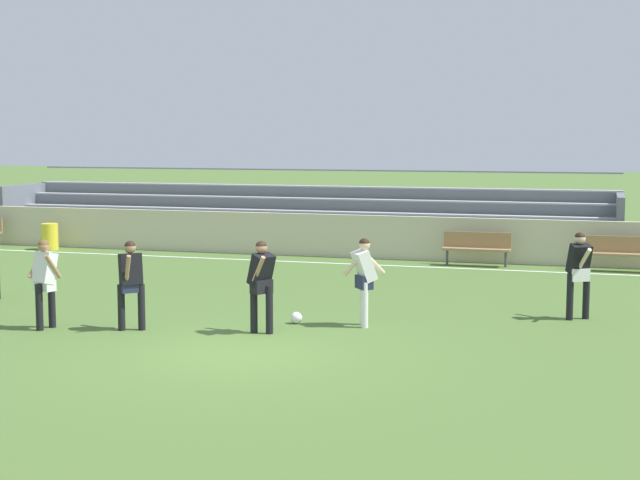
{
  "coord_description": "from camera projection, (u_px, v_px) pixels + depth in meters",
  "views": [
    {
      "loc": [
        5.44,
        -13.75,
        3.48
      ],
      "look_at": [
        0.08,
        4.21,
        1.39
      ],
      "focal_mm": 52.67,
      "sensor_mm": 36.0,
      "label": 1
    }
  ],
  "objects": [
    {
      "name": "sideline_wall",
      "position": [
        396.0,
        238.0,
        26.4
      ],
      "size": [
        48.0,
        0.16,
        1.23
      ],
      "primitive_type": "cube",
      "color": "beige",
      "rests_on": "ground"
    },
    {
      "name": "player_white_wide_left",
      "position": [
        45.0,
        276.0,
        16.85
      ],
      "size": [
        0.58,
        0.44,
        1.62
      ],
      "color": "black",
      "rests_on": "ground"
    },
    {
      "name": "soccer_ball",
      "position": [
        296.0,
        318.0,
        17.42
      ],
      "size": [
        0.22,
        0.22,
        0.22
      ],
      "primitive_type": "sphere",
      "color": "white",
      "rests_on": "ground"
    },
    {
      "name": "ground_plane",
      "position": [
        240.0,
        354.0,
        15.03
      ],
      "size": [
        160.0,
        160.0,
        0.0
      ],
      "primitive_type": "plane",
      "color": "#4C6B30"
    },
    {
      "name": "player_dark_wide_right",
      "position": [
        579.0,
        268.0,
        17.72
      ],
      "size": [
        0.51,
        0.77,
        1.67
      ],
      "color": "black",
      "rests_on": "ground"
    },
    {
      "name": "bench_near_bin",
      "position": [
        618.0,
        250.0,
        24.08
      ],
      "size": [
        1.8,
        0.4,
        0.9
      ],
      "color": "#99754C",
      "rests_on": "ground"
    },
    {
      "name": "bench_centre_sideline",
      "position": [
        477.0,
        246.0,
        25.1
      ],
      "size": [
        1.8,
        0.4,
        0.9
      ],
      "color": "#99754C",
      "rests_on": "ground"
    },
    {
      "name": "player_white_trailing_run",
      "position": [
        364.0,
        274.0,
        17.09
      ],
      "size": [
        0.72,
        0.54,
        1.62
      ],
      "color": "white",
      "rests_on": "ground"
    },
    {
      "name": "player_dark_pressing_high",
      "position": [
        131.0,
        278.0,
        16.73
      ],
      "size": [
        0.47,
        0.67,
        1.62
      ],
      "color": "black",
      "rests_on": "ground"
    },
    {
      "name": "trash_bin",
      "position": [
        50.0,
        237.0,
        28.63
      ],
      "size": [
        0.49,
        0.49,
        0.81
      ],
      "primitive_type": "cylinder",
      "color": "yellow",
      "rests_on": "ground"
    },
    {
      "name": "field_line_sideline",
      "position": [
        386.0,
        265.0,
        25.22
      ],
      "size": [
        44.0,
        0.12,
        0.01
      ],
      "primitive_type": "cube",
      "color": "white",
      "rests_on": "ground"
    },
    {
      "name": "bleacher_stand",
      "position": [
        295.0,
        214.0,
        29.65
      ],
      "size": [
        19.79,
        3.09,
        2.38
      ],
      "color": "#B2B2B7",
      "rests_on": "ground"
    },
    {
      "name": "player_dark_overlapping",
      "position": [
        261.0,
        279.0,
        16.47
      ],
      "size": [
        0.52,
        0.64,
        1.65
      ],
      "color": "black",
      "rests_on": "ground"
    }
  ]
}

